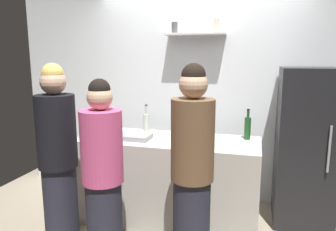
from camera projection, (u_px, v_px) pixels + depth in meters
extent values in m
cube|color=white|center=(199.00, 95.00, 3.94)|extent=(4.80, 0.10, 2.60)
cube|color=silver|center=(195.00, 34.00, 3.66)|extent=(0.70, 0.22, 0.02)
cylinder|color=#4C4C51|center=(175.00, 28.00, 3.71)|extent=(0.07, 0.07, 0.13)
cylinder|color=beige|center=(217.00, 26.00, 3.58)|extent=(0.06, 0.06, 0.15)
cube|color=black|center=(305.00, 147.00, 3.32)|extent=(0.58, 0.61, 1.66)
cylinder|color=#99999E|center=(329.00, 149.00, 2.96)|extent=(0.02, 0.02, 0.45)
cube|color=#B7B2A8|center=(168.00, 180.00, 3.42)|extent=(1.90, 0.73, 0.91)
cube|color=gray|center=(134.00, 137.00, 3.32)|extent=(0.34, 0.24, 0.05)
cylinder|color=#B2B2B7|center=(196.00, 140.00, 3.08)|extent=(0.10, 0.10, 0.11)
cylinder|color=silver|center=(197.00, 135.00, 3.06)|extent=(0.01, 0.03, 0.15)
cylinder|color=silver|center=(196.00, 133.00, 3.07)|extent=(0.01, 0.01, 0.18)
cylinder|color=silver|center=(197.00, 135.00, 3.07)|extent=(0.02, 0.03, 0.15)
cylinder|color=silver|center=(194.00, 133.00, 3.05)|extent=(0.03, 0.04, 0.18)
cylinder|color=silver|center=(196.00, 134.00, 3.05)|extent=(0.02, 0.01, 0.18)
cylinder|color=silver|center=(196.00, 134.00, 3.08)|extent=(0.02, 0.01, 0.15)
cylinder|color=silver|center=(198.00, 134.00, 3.05)|extent=(0.02, 0.03, 0.16)
cylinder|color=#B2BFB2|center=(146.00, 123.00, 3.68)|extent=(0.07, 0.07, 0.20)
cylinder|color=#B2BFB2|center=(146.00, 110.00, 3.65)|extent=(0.03, 0.03, 0.10)
cylinder|color=#333333|center=(146.00, 105.00, 3.64)|extent=(0.03, 0.03, 0.02)
cylinder|color=#19471E|center=(247.00, 128.00, 3.30)|extent=(0.07, 0.07, 0.23)
cylinder|color=#19471E|center=(248.00, 114.00, 3.27)|extent=(0.03, 0.03, 0.07)
cylinder|color=black|center=(248.00, 110.00, 3.26)|extent=(0.03, 0.03, 0.02)
cylinder|color=silver|center=(187.00, 124.00, 3.56)|extent=(0.09, 0.09, 0.20)
cylinder|color=silver|center=(187.00, 114.00, 3.54)|extent=(0.05, 0.05, 0.03)
cylinder|color=#268C3F|center=(187.00, 112.00, 3.54)|extent=(0.06, 0.06, 0.02)
cylinder|color=#262633|center=(105.00, 224.00, 2.67)|extent=(0.30, 0.30, 0.75)
cylinder|color=#D14C7F|center=(102.00, 147.00, 2.55)|extent=(0.34, 0.34, 0.60)
sphere|color=#D8AD8C|center=(100.00, 97.00, 2.48)|extent=(0.20, 0.20, 0.20)
sphere|color=black|center=(99.00, 90.00, 2.47)|extent=(0.17, 0.17, 0.17)
cylinder|color=#262633|center=(191.00, 226.00, 2.58)|extent=(0.30, 0.30, 0.81)
cylinder|color=brown|center=(193.00, 140.00, 2.45)|extent=(0.34, 0.34, 0.64)
sphere|color=#D8AD8C|center=(193.00, 84.00, 2.37)|extent=(0.22, 0.22, 0.22)
sphere|color=black|center=(194.00, 76.00, 2.36)|extent=(0.19, 0.19, 0.19)
cylinder|color=#262633|center=(61.00, 209.00, 2.88)|extent=(0.30, 0.30, 0.81)
cylinder|color=black|center=(56.00, 131.00, 2.75)|extent=(0.34, 0.34, 0.64)
sphere|color=#D8AD8C|center=(53.00, 82.00, 2.67)|extent=(0.22, 0.22, 0.22)
sphere|color=#D8B759|center=(52.00, 74.00, 2.66)|extent=(0.19, 0.19, 0.19)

